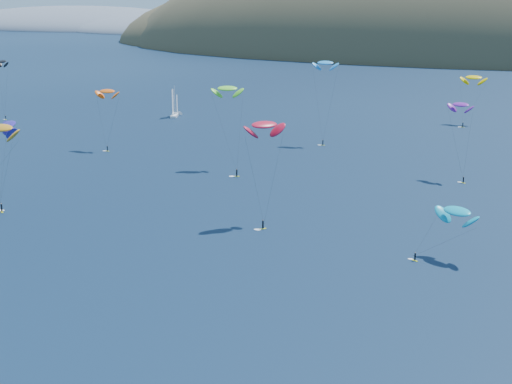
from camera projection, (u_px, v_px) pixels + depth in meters
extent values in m
ellipsoid|color=#3D3526|center=(467.00, 66.00, 582.39)|extent=(600.00, 300.00, 210.00)
ellipsoid|color=#3D3526|center=(291.00, 50.00, 660.21)|extent=(340.00, 240.00, 120.00)
ellipsoid|color=slate|center=(79.00, 29.00, 923.80)|extent=(400.00, 240.00, 60.00)
ellipsoid|color=slate|center=(162.00, 33.00, 841.70)|extent=(240.00, 180.00, 44.00)
cube|color=white|center=(175.00, 116.00, 282.14)|extent=(4.76, 8.82, 1.02)
cylinder|color=white|center=(175.00, 100.00, 281.00)|extent=(0.16, 0.16, 11.94)
cube|color=#CDD117|center=(108.00, 151.00, 222.59)|extent=(1.32, 0.40, 0.07)
cylinder|color=black|center=(107.00, 149.00, 222.36)|extent=(0.31, 0.31, 1.41)
sphere|color=#8C6047|center=(107.00, 146.00, 222.13)|extent=(0.24, 0.24, 0.24)
ellipsoid|color=#FB5C0F|center=(107.00, 91.00, 222.03)|extent=(7.98, 3.78, 4.43)
ellipsoid|color=#C68018|center=(1.00, 128.00, 147.50)|extent=(9.44, 4.90, 5.12)
cube|color=#CDD117|center=(237.00, 176.00, 192.95)|extent=(1.65, 1.04, 0.09)
cylinder|color=black|center=(237.00, 173.00, 192.67)|extent=(0.37, 0.37, 1.71)
sphere|color=#8C6047|center=(237.00, 169.00, 192.40)|extent=(0.29, 0.29, 0.29)
ellipsoid|color=#64E330|center=(227.00, 88.00, 198.43)|extent=(9.46, 6.98, 4.79)
cube|color=#CDD117|center=(323.00, 145.00, 231.01)|extent=(1.42, 0.62, 0.08)
cylinder|color=black|center=(323.00, 143.00, 230.77)|extent=(0.32, 0.32, 1.47)
sphere|color=#8C6047|center=(323.00, 140.00, 230.54)|extent=(0.25, 0.25, 0.25)
ellipsoid|color=#1D89DF|center=(325.00, 63.00, 228.76)|extent=(8.50, 5.00, 4.46)
cube|color=#CDD117|center=(415.00, 261.00, 133.55)|extent=(1.25, 0.93, 0.07)
cylinder|color=black|center=(415.00, 257.00, 133.34)|extent=(0.29, 0.29, 1.32)
sphere|color=#8C6047|center=(415.00, 253.00, 133.13)|extent=(0.22, 0.22, 0.22)
ellipsoid|color=#0599B9|center=(457.00, 211.00, 132.84)|extent=(9.67, 7.93, 4.91)
cube|color=#CDD117|center=(463.00, 183.00, 186.56)|extent=(1.34, 0.84, 0.07)
cylinder|color=black|center=(463.00, 180.00, 186.33)|extent=(0.30, 0.30, 1.39)
sphere|color=#8C6047|center=(464.00, 177.00, 186.11)|extent=(0.23, 0.23, 0.23)
ellipsoid|color=#701895|center=(461.00, 105.00, 187.53)|extent=(7.70, 5.65, 3.90)
cube|color=#CDD117|center=(263.00, 229.00, 151.06)|extent=(1.40, 1.38, 0.08)
cylinder|color=black|center=(263.00, 225.00, 150.79)|extent=(0.36, 0.36, 1.63)
sphere|color=#8C6047|center=(263.00, 220.00, 150.53)|extent=(0.27, 0.27, 0.27)
ellipsoid|color=#B6112B|center=(264.00, 125.00, 150.96)|extent=(9.40, 9.32, 5.04)
cube|color=#CDD117|center=(2.00, 212.00, 162.44)|extent=(1.44, 1.40, 0.09)
cylinder|color=black|center=(2.00, 208.00, 162.17)|extent=(0.37, 0.37, 1.66)
sphere|color=#8C6047|center=(1.00, 204.00, 161.91)|extent=(0.28, 0.28, 0.28)
ellipsoid|color=navy|center=(9.00, 124.00, 163.82)|extent=(10.31, 10.12, 5.50)
cube|color=#CDD117|center=(463.00, 127.00, 260.63)|extent=(1.40, 0.45, 0.08)
cylinder|color=black|center=(463.00, 125.00, 260.39)|extent=(0.32, 0.32, 1.48)
sphere|color=#8C6047|center=(463.00, 123.00, 260.15)|extent=(0.25, 0.25, 0.25)
ellipsoid|color=#E6C100|center=(474.00, 77.00, 264.45)|extent=(9.42, 4.64, 5.17)
cube|color=#CDD117|center=(6.00, 120.00, 275.32)|extent=(1.35, 0.79, 0.07)
cylinder|color=black|center=(6.00, 118.00, 275.09)|extent=(0.30, 0.30, 1.39)
sphere|color=#8C6047|center=(5.00, 116.00, 274.87)|extent=(0.23, 0.23, 0.23)
ellipsoid|color=black|center=(2.00, 62.00, 275.03)|extent=(7.90, 5.59, 4.01)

